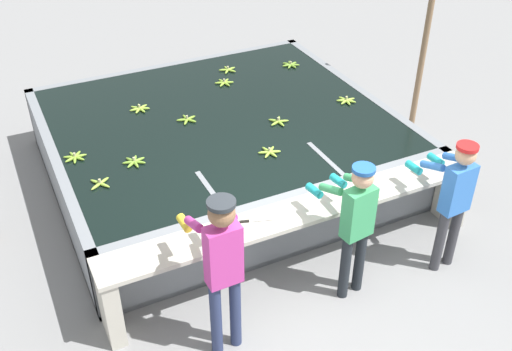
{
  "coord_description": "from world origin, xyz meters",
  "views": [
    {
      "loc": [
        -2.62,
        -4.04,
        4.67
      ],
      "look_at": [
        0.0,
        1.35,
        0.6
      ],
      "focal_mm": 42.0,
      "sensor_mm": 36.0,
      "label": 1
    }
  ],
  "objects": [
    {
      "name": "worker_2",
      "position": [
        1.49,
        -0.37,
        0.96
      ],
      "size": [
        0.43,
        0.72,
        1.6
      ],
      "color": "#38383D",
      "rests_on": "ground"
    },
    {
      "name": "knife_0",
      "position": [
        -0.58,
        0.27,
        0.87
      ],
      "size": [
        0.34,
        0.13,
        0.02
      ],
      "color": "silver",
      "rests_on": "work_ledge"
    },
    {
      "name": "banana_bunch_floating_9",
      "position": [
        0.19,
        1.36,
        0.88
      ],
      "size": [
        0.28,
        0.28,
        0.08
      ],
      "color": "#93BC3D",
      "rests_on": "wash_tank"
    },
    {
      "name": "worker_1",
      "position": [
        0.32,
        -0.26,
        0.97
      ],
      "size": [
        0.47,
        0.73,
        1.61
      ],
      "color": "#1E2328",
      "rests_on": "ground"
    },
    {
      "name": "banana_bunch_floating_6",
      "position": [
        0.46,
        3.37,
        0.88
      ],
      "size": [
        0.28,
        0.28,
        0.08
      ],
      "color": "#8CB738",
      "rests_on": "wash_tank"
    },
    {
      "name": "banana_bunch_floating_1",
      "position": [
        -1.33,
        1.87,
        0.88
      ],
      "size": [
        0.28,
        0.28,
        0.08
      ],
      "color": "#75A333",
      "rests_on": "wash_tank"
    },
    {
      "name": "support_post_right",
      "position": [
        3.24,
        2.37,
        1.6
      ],
      "size": [
        0.09,
        0.09,
        3.2
      ],
      "color": "#846647",
      "rests_on": "ground"
    },
    {
      "name": "worker_0",
      "position": [
        -1.17,
        -0.37,
        1.09
      ],
      "size": [
        0.41,
        0.73,
        1.77
      ],
      "color": "navy",
      "rests_on": "ground"
    },
    {
      "name": "banana_bunch_floating_5",
      "position": [
        1.76,
        2.1,
        0.88
      ],
      "size": [
        0.28,
        0.28,
        0.08
      ],
      "color": "#9EC642",
      "rests_on": "wash_tank"
    },
    {
      "name": "work_ledge",
      "position": [
        0.0,
        0.23,
        0.61
      ],
      "size": [
        4.42,
        0.45,
        0.86
      ],
      "color": "#B7B2A3",
      "rests_on": "ground"
    },
    {
      "name": "banana_bunch_floating_0",
      "position": [
        1.65,
        3.5,
        0.88
      ],
      "size": [
        0.28,
        0.28,
        0.08
      ],
      "color": "#75A333",
      "rests_on": "wash_tank"
    },
    {
      "name": "banana_bunch_ledge_0",
      "position": [
        0.76,
        0.15,
        0.88
      ],
      "size": [
        0.27,
        0.27,
        0.08
      ],
      "color": "#8CB738",
      "rests_on": "work_ledge"
    },
    {
      "name": "banana_bunch_floating_8",
      "position": [
        0.63,
        1.98,
        0.88
      ],
      "size": [
        0.28,
        0.27,
        0.08
      ],
      "color": "#8CB738",
      "rests_on": "wash_tank"
    },
    {
      "name": "banana_bunch_floating_7",
      "position": [
        -0.89,
        3.13,
        0.88
      ],
      "size": [
        0.28,
        0.28,
        0.08
      ],
      "color": "#93BC3D",
      "rests_on": "wash_tank"
    },
    {
      "name": "wash_tank",
      "position": [
        -0.0,
        2.44,
        0.43
      ],
      "size": [
        4.42,
        3.99,
        0.86
      ],
      "color": "gray",
      "rests_on": "ground"
    },
    {
      "name": "banana_bunch_floating_10",
      "position": [
        -1.94,
        2.27,
        0.88
      ],
      "size": [
        0.27,
        0.28,
        0.08
      ],
      "color": "#7FAD33",
      "rests_on": "wash_tank"
    },
    {
      "name": "banana_bunch_floating_4",
      "position": [
        -1.8,
        1.6,
        0.88
      ],
      "size": [
        0.25,
        0.25,
        0.08
      ],
      "color": "#93BC3D",
      "rests_on": "wash_tank"
    },
    {
      "name": "ground_plane",
      "position": [
        0.0,
        0.0,
        0.0
      ],
      "size": [
        80.0,
        80.0,
        0.0
      ],
      "primitive_type": "plane",
      "color": "gray",
      "rests_on": "ground"
    },
    {
      "name": "banana_bunch_floating_3",
      "position": [
        -0.42,
        2.55,
        0.88
      ],
      "size": [
        0.28,
        0.27,
        0.08
      ],
      "color": "#7FAD33",
      "rests_on": "wash_tank"
    },
    {
      "name": "banana_bunch_floating_2",
      "position": [
        0.69,
        3.76,
        0.88
      ],
      "size": [
        0.28,
        0.27,
        0.08
      ],
      "color": "#93BC3D",
      "rests_on": "wash_tank"
    }
  ]
}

